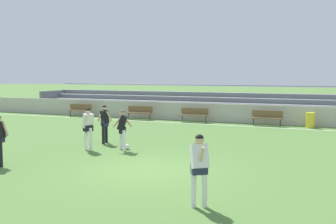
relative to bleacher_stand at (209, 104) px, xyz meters
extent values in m
plane|color=#517A38|center=(2.76, -15.85, -0.92)|extent=(160.00, 160.00, 0.00)
cube|color=white|center=(2.76, -4.20, -0.91)|extent=(44.00, 0.12, 0.01)
cube|color=#BCB7AD|center=(2.76, -2.69, -0.34)|extent=(48.00, 0.16, 1.16)
cube|color=#B2B2B7|center=(0.00, -1.47, -0.59)|extent=(27.22, 0.36, 0.08)
cube|color=slate|center=(0.00, -1.67, -0.75)|extent=(27.22, 0.04, 0.33)
cube|color=#B2B2B7|center=(0.00, -0.72, -0.26)|extent=(27.22, 0.36, 0.08)
cube|color=slate|center=(0.00, -0.92, -0.43)|extent=(27.22, 0.04, 0.33)
cube|color=#B2B2B7|center=(0.00, 0.02, 0.07)|extent=(27.22, 0.36, 0.08)
cube|color=slate|center=(0.00, -0.18, -0.10)|extent=(27.22, 0.04, 0.33)
cube|color=#B2B2B7|center=(0.00, 0.77, 0.39)|extent=(27.22, 0.36, 0.08)
cube|color=slate|center=(0.00, 0.57, 0.23)|extent=(27.22, 0.04, 0.33)
cube|color=#B2B2B7|center=(0.00, 1.52, 0.72)|extent=(27.22, 0.36, 0.08)
cube|color=slate|center=(0.00, 1.32, 0.56)|extent=(27.22, 0.04, 0.33)
cube|color=slate|center=(-13.51, 0.02, -0.10)|extent=(0.20, 3.35, 1.64)
cylinder|color=slate|center=(0.00, 1.77, 1.27)|extent=(27.22, 0.06, 0.06)
cube|color=brown|center=(-8.51, -3.54, -0.47)|extent=(1.80, 0.40, 0.06)
cube|color=brown|center=(-8.51, -3.36, -0.22)|extent=(1.80, 0.05, 0.40)
cylinder|color=#47474C|center=(-9.29, -3.54, -0.69)|extent=(0.07, 0.07, 0.45)
cylinder|color=#47474C|center=(-7.73, -3.54, -0.69)|extent=(0.07, 0.07, 0.45)
cube|color=brown|center=(4.60, -3.54, -0.47)|extent=(1.80, 0.40, 0.06)
cube|color=brown|center=(4.60, -3.36, -0.22)|extent=(1.80, 0.05, 0.40)
cylinder|color=#47474C|center=(3.82, -3.54, -0.69)|extent=(0.07, 0.07, 0.45)
cylinder|color=#47474C|center=(5.38, -3.54, -0.69)|extent=(0.07, 0.07, 0.45)
cube|color=brown|center=(0.09, -3.54, -0.47)|extent=(1.80, 0.40, 0.06)
cube|color=brown|center=(0.09, -3.36, -0.22)|extent=(1.80, 0.05, 0.40)
cylinder|color=#47474C|center=(-0.69, -3.54, -0.69)|extent=(0.07, 0.07, 0.45)
cylinder|color=#47474C|center=(0.87, -3.54, -0.69)|extent=(0.07, 0.07, 0.45)
cube|color=brown|center=(-3.77, -3.54, -0.47)|extent=(1.80, 0.40, 0.06)
cube|color=brown|center=(-3.77, -3.36, -0.22)|extent=(1.80, 0.05, 0.40)
cylinder|color=#47474C|center=(-4.55, -3.54, -0.69)|extent=(0.07, 0.07, 0.45)
cylinder|color=#47474C|center=(-2.99, -3.54, -0.69)|extent=(0.07, 0.07, 0.45)
cylinder|color=yellow|center=(7.02, -3.39, -0.48)|extent=(0.49, 0.49, 0.87)
cylinder|color=black|center=(-1.18, -12.04, -0.46)|extent=(0.13, 0.13, 0.91)
cylinder|color=black|center=(-1.14, -12.37, -0.46)|extent=(0.13, 0.13, 0.91)
cube|color=#232847|center=(-1.16, -12.20, -0.03)|extent=(0.42, 0.39, 0.24)
cube|color=black|center=(-1.16, -12.20, 0.27)|extent=(0.48, 0.46, 0.59)
cylinder|color=beige|center=(-0.95, -12.18, 0.31)|extent=(0.24, 0.30, 0.49)
cylinder|color=beige|center=(-1.37, -12.22, 0.31)|extent=(0.24, 0.30, 0.49)
sphere|color=beige|center=(-1.16, -12.20, 0.65)|extent=(0.21, 0.21, 0.21)
sphere|color=black|center=(-1.16, -12.20, 0.67)|extent=(0.20, 0.20, 0.20)
cylinder|color=white|center=(-0.82, -13.84, -0.46)|extent=(0.13, 0.13, 0.92)
cylinder|color=white|center=(-1.07, -13.79, -0.46)|extent=(0.13, 0.13, 0.92)
cube|color=black|center=(-0.94, -13.81, -0.02)|extent=(0.36, 0.42, 0.24)
cube|color=white|center=(-0.94, -13.81, 0.28)|extent=(0.45, 0.48, 0.59)
cylinder|color=beige|center=(-0.92, -14.01, 0.32)|extent=(0.27, 0.19, 0.51)
cylinder|color=beige|center=(-0.96, -13.62, 0.32)|extent=(0.27, 0.19, 0.51)
sphere|color=beige|center=(-0.94, -13.81, 0.66)|extent=(0.21, 0.21, 0.21)
sphere|color=black|center=(-0.94, -13.81, 0.69)|extent=(0.20, 0.20, 0.20)
cylinder|color=white|center=(5.16, -18.70, -0.46)|extent=(0.13, 0.13, 0.92)
cylinder|color=white|center=(5.40, -18.63, -0.46)|extent=(0.13, 0.13, 0.92)
cube|color=#232847|center=(5.28, -18.66, -0.01)|extent=(0.42, 0.39, 0.24)
cube|color=white|center=(5.28, -18.66, 0.29)|extent=(0.53, 0.53, 0.60)
cylinder|color=#D6A884|center=(5.18, -18.50, 0.32)|extent=(0.26, 0.31, 0.49)
cylinder|color=#D6A884|center=(5.39, -18.83, 0.32)|extent=(0.26, 0.31, 0.49)
sphere|color=#D6A884|center=(5.28, -18.66, 0.67)|extent=(0.21, 0.21, 0.21)
sphere|color=black|center=(5.28, -18.66, 0.69)|extent=(0.20, 0.20, 0.20)
cylinder|color=black|center=(-2.02, -17.36, -0.45)|extent=(0.13, 0.13, 0.93)
cylinder|color=#D6A884|center=(-2.03, -17.10, 0.33)|extent=(0.26, 0.11, 0.51)
cylinder|color=white|center=(0.48, -13.44, -0.50)|extent=(0.13, 0.13, 0.84)
cylinder|color=white|center=(0.22, -13.21, -0.50)|extent=(0.13, 0.13, 0.84)
cube|color=black|center=(0.35, -13.32, -0.10)|extent=(0.31, 0.41, 0.24)
cube|color=black|center=(0.35, -13.32, 0.20)|extent=(0.48, 0.47, 0.60)
cylinder|color=#D6A884|center=(0.19, -13.47, 0.24)|extent=(0.40, 0.18, 0.45)
cylinder|color=#D6A884|center=(0.50, -13.18, 0.24)|extent=(0.40, 0.18, 0.45)
sphere|color=#D6A884|center=(0.35, -13.32, 0.59)|extent=(0.21, 0.21, 0.21)
sphere|color=brown|center=(0.35, -13.32, 0.61)|extent=(0.20, 0.20, 0.20)
sphere|color=white|center=(0.41, -13.09, -0.81)|extent=(0.22, 0.22, 0.22)
camera|label=1|loc=(8.02, -27.26, 2.18)|focal=42.59mm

